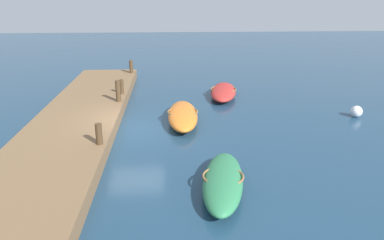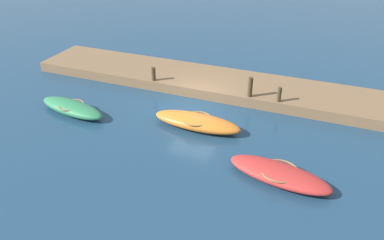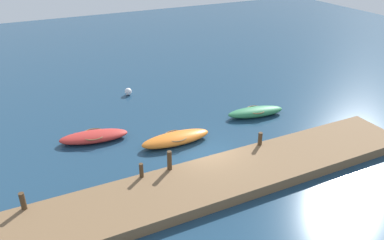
# 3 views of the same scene
# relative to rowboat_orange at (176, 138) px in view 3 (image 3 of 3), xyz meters

# --- Properties ---
(ground_plane) EXTENTS (84.00, 84.00, 0.00)m
(ground_plane) POSITION_rel_rowboat_orange_xyz_m (0.95, -2.16, -0.34)
(ground_plane) COLOR navy
(dock_platform) EXTENTS (21.95, 3.67, 0.57)m
(dock_platform) POSITION_rel_rowboat_orange_xyz_m (0.95, -4.76, -0.06)
(dock_platform) COLOR brown
(dock_platform) RESTS_ON ground_plane
(rowboat_orange) EXTENTS (4.38, 1.47, 0.67)m
(rowboat_orange) POSITION_rel_rowboat_orange_xyz_m (0.00, 0.00, 0.00)
(rowboat_orange) COLOR orange
(rowboat_orange) RESTS_ON ground_plane
(rowboat_red) EXTENTS (4.31, 2.12, 0.59)m
(rowboat_red) POSITION_rel_rowboat_orange_xyz_m (-4.40, 2.52, -0.04)
(rowboat_red) COLOR #B72D28
(rowboat_red) RESTS_ON ground_plane
(rowboat_green) EXTENTS (4.20, 1.89, 0.62)m
(rowboat_green) POSITION_rel_rowboat_orange_xyz_m (6.51, 1.00, -0.02)
(rowboat_green) COLOR #2D7A4C
(rowboat_green) RESTS_ON ground_plane
(mooring_post_west) EXTENTS (0.25, 0.25, 0.85)m
(mooring_post_west) POSITION_rel_rowboat_orange_xyz_m (-8.83, -3.17, 0.65)
(mooring_post_west) COLOR #47331E
(mooring_post_west) RESTS_ON dock_platform
(mooring_post_mid_west) EXTENTS (0.21, 0.21, 0.78)m
(mooring_post_mid_west) POSITION_rel_rowboat_orange_xyz_m (-3.29, -3.17, 0.62)
(mooring_post_mid_west) COLOR #47331E
(mooring_post_mid_west) RESTS_ON dock_platform
(mooring_post_mid_east) EXTENTS (0.25, 0.25, 1.08)m
(mooring_post_mid_east) POSITION_rel_rowboat_orange_xyz_m (-1.76, -3.17, 0.77)
(mooring_post_mid_east) COLOR #47331E
(mooring_post_mid_east) RESTS_ON dock_platform
(mooring_post_east) EXTENTS (0.24, 0.24, 0.79)m
(mooring_post_east) POSITION_rel_rowboat_orange_xyz_m (3.89, -3.17, 0.62)
(mooring_post_east) COLOR #47331E
(mooring_post_east) RESTS_ON dock_platform
(marker_buoy) EXTENTS (0.57, 0.57, 0.57)m
(marker_buoy) POSITION_rel_rowboat_orange_xyz_m (-0.29, 8.50, -0.06)
(marker_buoy) COLOR silver
(marker_buoy) RESTS_ON ground_plane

